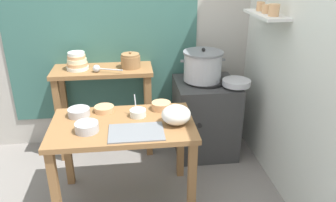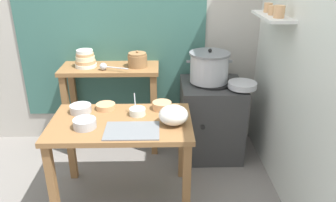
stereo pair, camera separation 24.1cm
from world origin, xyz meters
name	(u,v)px [view 1 (the left image)]	position (x,y,z in m)	size (l,w,h in m)	color
ground_plane	(123,199)	(0.00, 0.00, 0.00)	(9.00, 9.00, 0.00)	gray
wall_back	(125,21)	(0.08, 1.10, 1.30)	(4.40, 0.12, 2.60)	#B2ADA3
wall_right	(291,37)	(1.40, 0.20, 1.30)	(0.30, 3.20, 2.60)	silver
prep_table	(123,136)	(0.03, 0.00, 0.61)	(1.10, 0.66, 0.72)	olive
back_shelf_table	(104,90)	(-0.16, 0.83, 0.68)	(0.96, 0.40, 0.90)	olive
stove_block	(205,117)	(0.85, 0.70, 0.38)	(0.60, 0.61, 0.78)	#383838
steamer_pot	(203,66)	(0.81, 0.72, 0.93)	(0.44, 0.39, 0.32)	#B7BABF
clay_pot	(131,61)	(0.12, 0.83, 0.97)	(0.19, 0.19, 0.16)	olive
bowl_stack_enamel	(77,62)	(-0.39, 0.83, 0.98)	(0.21, 0.21, 0.17)	silver
ladle	(98,69)	(-0.19, 0.72, 0.94)	(0.28, 0.12, 0.07)	#B7BABF
serving_tray	(136,132)	(0.13, -0.17, 0.72)	(0.40, 0.28, 0.01)	slate
plastic_bag	(176,115)	(0.44, -0.06, 0.79)	(0.23, 0.21, 0.15)	silver
wide_pan	(236,83)	(1.10, 0.54, 0.81)	(0.27, 0.27, 0.05)	#B7BABF
prep_bowl_0	(87,127)	(-0.22, -0.10, 0.76)	(0.17, 0.17, 0.07)	#B7BABF
prep_bowl_1	(161,105)	(0.35, 0.22, 0.75)	(0.16, 0.16, 0.06)	tan
prep_bowl_2	(138,113)	(0.15, 0.11, 0.75)	(0.13, 0.13, 0.18)	silver
prep_bowl_3	(79,112)	(-0.31, 0.17, 0.75)	(0.17, 0.17, 0.06)	#B7BABF
prep_bowl_4	(104,109)	(-0.12, 0.23, 0.74)	(0.16, 0.16, 0.04)	tan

